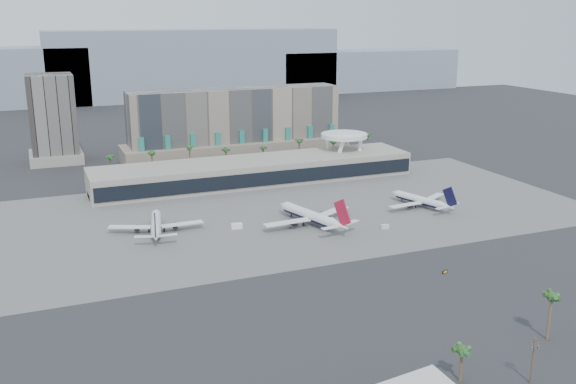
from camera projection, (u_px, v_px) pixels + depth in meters
name	position (u px, v px, depth m)	size (l,w,h in m)	color
ground	(352.00, 250.00, 240.77)	(900.00, 900.00, 0.00)	#232326
apron_pad	(296.00, 210.00, 289.86)	(260.00, 130.00, 0.06)	#5B5B59
mountain_ridge	(166.00, 70.00, 662.40)	(680.00, 60.00, 70.00)	gray
hotel	(236.00, 130.00, 395.57)	(140.00, 30.00, 42.00)	gray
office_tower	(53.00, 124.00, 378.75)	(30.00, 30.00, 52.00)	black
terminal	(255.00, 170.00, 337.07)	(170.00, 32.50, 14.50)	#A0998D
saucer_structure	(344.00, 138.00, 359.28)	(26.00, 26.00, 21.89)	white
palm_row	(247.00, 149.00, 369.92)	(157.80, 2.80, 13.10)	brown
utility_pole	(533.00, 357.00, 152.35)	(3.20, 0.85, 12.00)	#4C3826
airliner_left	(156.00, 225.00, 259.35)	(37.80, 39.27, 13.68)	white
airliner_centre	(311.00, 216.00, 268.86)	(43.20, 44.79, 15.83)	white
airliner_right	(421.00, 200.00, 294.03)	(35.09, 36.32, 12.95)	white
service_vehicle_a	(237.00, 226.00, 264.83)	(4.55, 2.22, 2.22)	white
service_vehicle_b	(385.00, 227.00, 264.93)	(3.26, 1.86, 1.68)	silver
taxiway_sign	(445.00, 272.00, 219.42)	(2.35, 1.02, 1.07)	black
near_palm_a	(462.00, 355.00, 153.34)	(6.00, 6.00, 9.67)	brown
near_palm_b	(551.00, 302.00, 171.93)	(6.00, 6.00, 14.05)	brown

